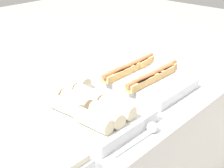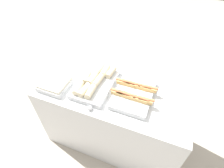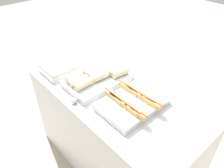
% 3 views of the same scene
% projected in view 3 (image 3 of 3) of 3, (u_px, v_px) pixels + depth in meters
% --- Properties ---
extents(ground_plane, '(12.00, 12.00, 0.00)m').
position_uv_depth(ground_plane, '(113.00, 160.00, 2.18)').
color(ground_plane, '#ADA393').
extents(counter, '(1.48, 0.70, 0.85)m').
position_uv_depth(counter, '(113.00, 131.00, 1.93)').
color(counter, silver).
rests_on(counter, ground_plane).
extents(tray_hotdogs, '(0.40, 0.46, 0.10)m').
position_uv_depth(tray_hotdogs, '(132.00, 102.00, 1.54)').
color(tray_hotdogs, silver).
rests_on(tray_hotdogs, counter).
extents(tray_wraps, '(0.33, 0.52, 0.11)m').
position_uv_depth(tray_wraps, '(98.00, 78.00, 1.77)').
color(tray_wraps, silver).
rests_on(tray_wraps, counter).
extents(tray_side_front, '(0.27, 0.25, 0.07)m').
position_uv_depth(tray_side_front, '(58.00, 69.00, 1.90)').
color(tray_side_front, silver).
rests_on(tray_side_front, counter).
extents(serving_spoon_near, '(0.23, 0.04, 0.04)m').
position_uv_depth(serving_spoon_near, '(72.00, 100.00, 1.59)').
color(serving_spoon_near, silver).
rests_on(serving_spoon_near, counter).
extents(serving_spoon_far, '(0.21, 0.04, 0.04)m').
position_uv_depth(serving_spoon_far, '(128.00, 71.00, 1.90)').
color(serving_spoon_far, silver).
rests_on(serving_spoon_far, counter).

